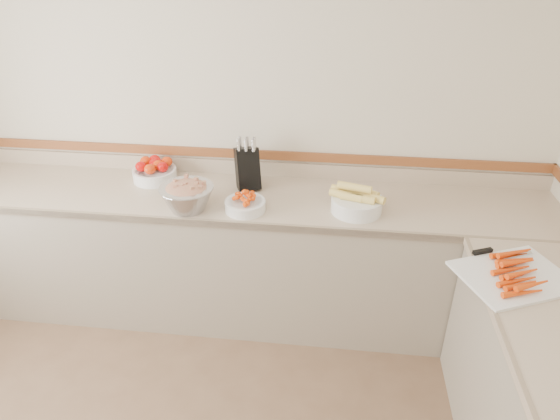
# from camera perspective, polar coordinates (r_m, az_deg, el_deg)

# --- Properties ---
(back_wall) EXTENTS (4.00, 0.00, 4.00)m
(back_wall) POSITION_cam_1_polar(r_m,az_deg,el_deg) (3.25, -4.84, 10.59)
(back_wall) COLOR beige
(back_wall) RESTS_ON ground_plane
(counter_back) EXTENTS (4.00, 0.65, 1.08)m
(counter_back) POSITION_cam_1_polar(r_m,az_deg,el_deg) (3.35, -5.31, -5.09)
(counter_back) COLOR #C1A98C
(counter_back) RESTS_ON ground_plane
(knife_block) EXTENTS (0.20, 0.21, 0.34)m
(knife_block) POSITION_cam_1_polar(r_m,az_deg,el_deg) (3.15, -3.74, 4.89)
(knife_block) COLOR black
(knife_block) RESTS_ON counter_back
(tomato_bowl) EXTENTS (0.29, 0.29, 0.14)m
(tomato_bowl) POSITION_cam_1_polar(r_m,az_deg,el_deg) (3.38, -14.14, 4.38)
(tomato_bowl) COLOR white
(tomato_bowl) RESTS_ON counter_back
(cherry_tomato_bowl) EXTENTS (0.24, 0.24, 0.13)m
(cherry_tomato_bowl) POSITION_cam_1_polar(r_m,az_deg,el_deg) (2.92, -3.99, 0.74)
(cherry_tomato_bowl) COLOR white
(cherry_tomato_bowl) RESTS_ON counter_back
(corn_bowl) EXTENTS (0.33, 0.30, 0.18)m
(corn_bowl) POSITION_cam_1_polar(r_m,az_deg,el_deg) (2.93, 8.75, 0.98)
(corn_bowl) COLOR white
(corn_bowl) RESTS_ON counter_back
(rhubarb_bowl) EXTENTS (0.32, 0.32, 0.18)m
(rhubarb_bowl) POSITION_cam_1_polar(r_m,az_deg,el_deg) (2.95, -10.58, 1.64)
(rhubarb_bowl) COLOR #B2B2BA
(rhubarb_bowl) RESTS_ON counter_back
(cutting_board) EXTENTS (0.61, 0.55, 0.07)m
(cutting_board) POSITION_cam_1_polar(r_m,az_deg,el_deg) (2.63, 25.17, -6.58)
(cutting_board) COLOR white
(cutting_board) RESTS_ON counter_right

